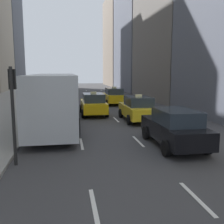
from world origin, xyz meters
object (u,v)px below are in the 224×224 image
object	(u,v)px
taxi_third	(114,96)
sedan_silver_behind	(174,128)
traffic_light_pole	(13,100)
city_bus	(55,98)
taxi_lead	(93,104)
taxi_second	(138,108)

from	to	relation	value
taxi_third	sedan_silver_behind	xyz separation A→B (m)	(0.00, -15.93, 0.00)
traffic_light_pole	taxi_third	bearing A→B (deg)	68.55
city_bus	traffic_light_pole	world-z (taller)	traffic_light_pole
taxi_third	traffic_light_pole	distance (m)	18.53
taxi_lead	taxi_second	bearing A→B (deg)	-47.40
sedan_silver_behind	city_bus	distance (m)	8.07
city_bus	traffic_light_pole	bearing A→B (deg)	-99.25
taxi_second	sedan_silver_behind	size ratio (longest dim) A/B	0.96
taxi_second	taxi_third	xyz separation A→B (m)	(0.00, 9.50, 0.00)
taxi_lead	sedan_silver_behind	bearing A→B (deg)	-73.54
taxi_third	city_bus	xyz separation A→B (m)	(-5.61, -10.20, 0.91)
taxi_lead	taxi_second	distance (m)	4.14
sedan_silver_behind	city_bus	xyz separation A→B (m)	(-5.61, 5.74, 0.90)
sedan_silver_behind	traffic_light_pole	distance (m)	7.03
taxi_second	city_bus	distance (m)	5.73
taxi_third	city_bus	size ratio (longest dim) A/B	0.38
traffic_light_pole	taxi_second	bearing A→B (deg)	48.69
city_bus	traffic_light_pole	size ratio (longest dim) A/B	3.22
city_bus	sedan_silver_behind	bearing A→B (deg)	-45.62
taxi_lead	traffic_light_pole	distance (m)	11.53
taxi_third	taxi_lead	bearing A→B (deg)	-113.44
taxi_second	taxi_third	distance (m)	9.50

